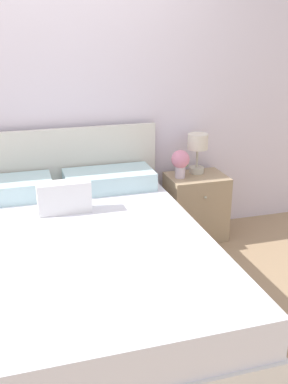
{
  "coord_description": "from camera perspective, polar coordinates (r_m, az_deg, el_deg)",
  "views": [
    {
      "loc": [
        -0.28,
        -3.51,
        1.76
      ],
      "look_at": [
        0.58,
        -0.59,
        0.62
      ],
      "focal_mm": 42.0,
      "sensor_mm": 36.0,
      "label": 1
    }
  ],
  "objects": [
    {
      "name": "bed",
      "position": [
        2.93,
        -8.78,
        -9.82
      ],
      "size": [
        1.67,
        2.14,
        1.0
      ],
      "color": "white",
      "rests_on": "ground_plane"
    },
    {
      "name": "ground_plane",
      "position": [
        3.94,
        -10.64,
        -6.4
      ],
      "size": [
        12.0,
        12.0,
        0.0
      ],
      "primitive_type": "plane",
      "color": "tan"
    },
    {
      "name": "flower_vase",
      "position": [
        3.71,
        4.68,
        3.89
      ],
      "size": [
        0.15,
        0.15,
        0.23
      ],
      "color": "silver",
      "rests_on": "nightstand"
    },
    {
      "name": "table_lamp",
      "position": [
        3.82,
        6.81,
        5.72
      ],
      "size": [
        0.17,
        0.17,
        0.34
      ],
      "color": "beige",
      "rests_on": "nightstand"
    },
    {
      "name": "wall_back",
      "position": [
        3.62,
        -12.13,
        12.78
      ],
      "size": [
        8.0,
        0.06,
        2.6
      ],
      "color": "white",
      "rests_on": "ground_plane"
    },
    {
      "name": "nightstand",
      "position": [
        3.9,
        6.57,
        -1.87
      ],
      "size": [
        0.49,
        0.39,
        0.56
      ],
      "color": "tan",
      "rests_on": "ground_plane"
    }
  ]
}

